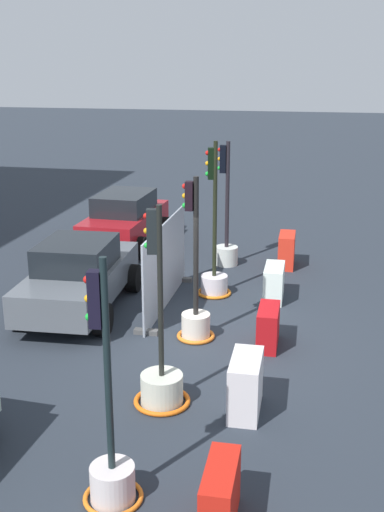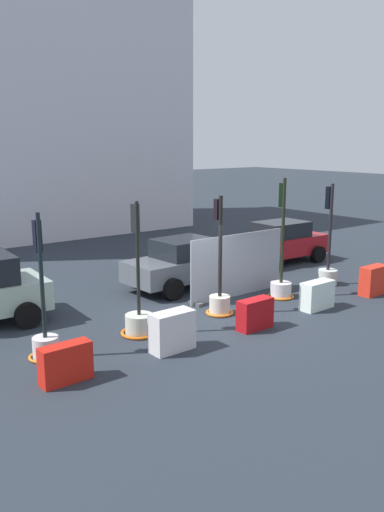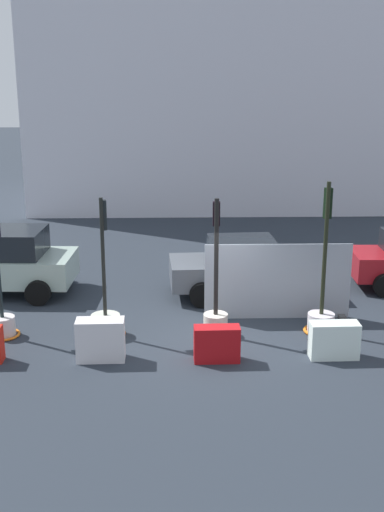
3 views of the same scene
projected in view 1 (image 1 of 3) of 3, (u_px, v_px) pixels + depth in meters
The scene contains 14 objects.
ground_plane at pixel (210, 341), 12.54m from camera, with size 120.00×120.00×0.00m, color #272E38.
traffic_light_0 at pixel (111, 462), 7.85m from camera, with size 0.77×0.77×3.23m.
traffic_light_1 at pixel (161, 378), 10.13m from camera, with size 0.93×0.93×3.30m.
traffic_light_2 at pixel (195, 311), 12.51m from camera, with size 0.77×0.77×3.28m.
traffic_light_3 at pixel (214, 271), 14.89m from camera, with size 0.82×0.82×3.63m.
traffic_light_4 at pixel (226, 240), 17.04m from camera, with size 0.62×0.62×3.35m.
construction_barrier_0 at pixel (220, 496), 7.47m from camera, with size 1.04×0.39×0.78m.
construction_barrier_1 at pixel (246, 385), 9.89m from camera, with size 1.04×0.49×0.92m.
construction_barrier_2 at pixel (268, 327), 12.22m from camera, with size 0.99×0.41×0.78m.
construction_barrier_3 at pixel (274, 283), 14.62m from camera, with size 1.06×0.45×0.80m.
construction_barrier_4 at pixel (287, 250), 16.96m from camera, with size 1.00×0.43×0.90m.
car_red_compact at pixel (125, 219), 18.77m from camera, with size 3.90×2.09×1.61m.
car_grey_saloon at pixel (79, 276), 13.91m from camera, with size 4.22×2.24×1.60m.
site_fence_panel at pixel (166, 267), 14.11m from camera, with size 3.65×0.50×1.93m.
Camera 1 is at (-11.31, -2.02, 5.33)m, focal length 44.22 mm.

